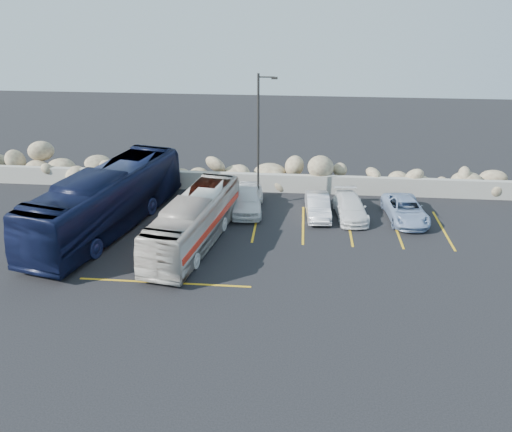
# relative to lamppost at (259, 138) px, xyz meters

# --- Properties ---
(ground) EXTENTS (90.00, 90.00, 0.00)m
(ground) POSITION_rel_lamppost_xyz_m (-2.56, -9.50, -4.30)
(ground) COLOR black
(ground) RESTS_ON ground
(seawall) EXTENTS (60.00, 0.40, 1.20)m
(seawall) POSITION_rel_lamppost_xyz_m (-2.56, 2.50, -3.70)
(seawall) COLOR #98978A
(seawall) RESTS_ON ground
(riprap_pile) EXTENTS (54.00, 2.80, 2.60)m
(riprap_pile) POSITION_rel_lamppost_xyz_m (-2.56, 3.70, -3.00)
(riprap_pile) COLOR #8B745B
(riprap_pile) RESTS_ON ground
(parking_lines) EXTENTS (18.16, 9.36, 0.01)m
(parking_lines) POSITION_rel_lamppost_xyz_m (2.09, -3.93, -4.29)
(parking_lines) COLOR gold
(parking_lines) RESTS_ON ground
(lamppost) EXTENTS (1.14, 0.18, 8.00)m
(lamppost) POSITION_rel_lamppost_xyz_m (0.00, 0.00, 0.00)
(lamppost) COLOR #2D2B28
(lamppost) RESTS_ON ground
(vintage_bus) EXTENTS (3.70, 9.48, 2.58)m
(vintage_bus) POSITION_rel_lamppost_xyz_m (-2.92, -5.31, -3.01)
(vintage_bus) COLOR beige
(vintage_bus) RESTS_ON ground
(tour_coach) EXTENTS (5.57, 12.52, 3.40)m
(tour_coach) POSITION_rel_lamppost_xyz_m (-8.05, -3.90, -2.60)
(tour_coach) COLOR black
(tour_coach) RESTS_ON ground
(car_a) EXTENTS (2.00, 4.52, 1.51)m
(car_a) POSITION_rel_lamppost_xyz_m (-0.62, -0.79, -3.54)
(car_a) COLOR white
(car_a) RESTS_ON ground
(car_b) EXTENTS (1.55, 3.84, 1.24)m
(car_b) POSITION_rel_lamppost_xyz_m (3.57, -1.16, -3.68)
(car_b) COLOR silver
(car_b) RESTS_ON ground
(car_c) EXTENTS (2.07, 4.26, 1.20)m
(car_c) POSITION_rel_lamppost_xyz_m (5.47, -1.13, -3.70)
(car_c) COLOR white
(car_c) RESTS_ON ground
(car_d) EXTENTS (2.38, 4.54, 1.22)m
(car_d) POSITION_rel_lamppost_xyz_m (8.62, -1.25, -3.69)
(car_d) COLOR #8CA3C7
(car_d) RESTS_ON ground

